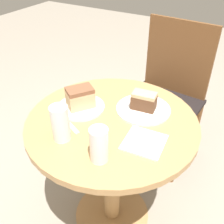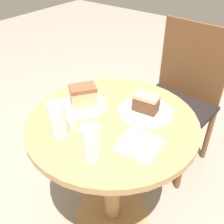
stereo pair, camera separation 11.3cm
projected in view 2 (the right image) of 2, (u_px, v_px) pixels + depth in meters
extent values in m
plane|color=gray|center=(112.00, 215.00, 1.57)|extent=(8.00, 8.00, 0.00)
cylinder|color=tan|center=(112.00, 214.00, 1.56)|extent=(0.43, 0.43, 0.03)
cylinder|color=tan|center=(112.00, 175.00, 1.36)|extent=(0.09, 0.09, 0.66)
cylinder|color=tan|center=(112.00, 122.00, 1.16)|extent=(0.76, 0.76, 0.03)
cylinder|color=brown|center=(127.00, 134.00, 1.85)|extent=(0.04, 0.04, 0.42)
cylinder|color=brown|center=(181.00, 164.00, 1.61)|extent=(0.04, 0.04, 0.42)
cylinder|color=brown|center=(156.00, 111.00, 2.08)|extent=(0.04, 0.04, 0.42)
cylinder|color=brown|center=(208.00, 135.00, 1.84)|extent=(0.04, 0.04, 0.42)
cube|color=black|center=(172.00, 108.00, 1.72)|extent=(0.51, 0.45, 0.03)
cube|color=brown|center=(193.00, 62.00, 1.68)|extent=(0.45, 0.06, 0.50)
cylinder|color=white|center=(84.00, 105.00, 1.24)|extent=(0.22, 0.22, 0.01)
cylinder|color=white|center=(145.00, 111.00, 1.19)|extent=(0.25, 0.25, 0.01)
cube|color=tan|center=(83.00, 97.00, 1.21)|extent=(0.14, 0.15, 0.08)
cube|color=brown|center=(83.00, 88.00, 1.18)|extent=(0.13, 0.14, 0.02)
cube|color=brown|center=(146.00, 105.00, 1.17)|extent=(0.12, 0.08, 0.06)
cube|color=tan|center=(147.00, 97.00, 1.15)|extent=(0.11, 0.08, 0.02)
cylinder|color=beige|center=(59.00, 124.00, 1.04)|extent=(0.06, 0.06, 0.11)
cylinder|color=white|center=(58.00, 119.00, 1.03)|extent=(0.07, 0.07, 0.15)
cylinder|color=silver|center=(91.00, 149.00, 0.94)|extent=(0.06, 0.06, 0.09)
cylinder|color=white|center=(91.00, 143.00, 0.92)|extent=(0.07, 0.07, 0.14)
cube|color=silver|center=(140.00, 145.00, 1.01)|extent=(0.17, 0.17, 0.01)
cube|color=silver|center=(69.00, 121.00, 1.14)|extent=(0.14, 0.08, 0.00)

